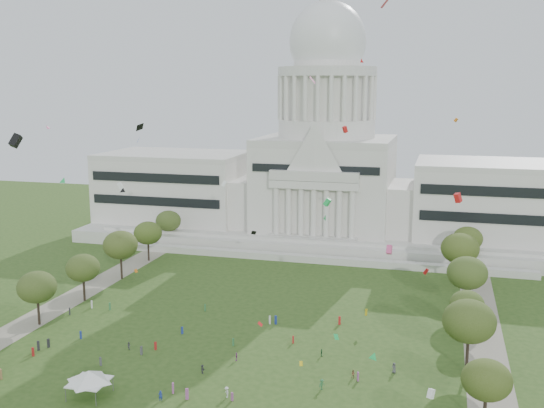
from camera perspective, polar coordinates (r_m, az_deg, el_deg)
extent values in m
plane|color=#2D4B19|center=(115.45, -6.12, -15.83)|extent=(400.00, 400.00, 0.00)
cube|color=beige|center=(220.15, 4.81, -2.44)|extent=(160.00, 60.00, 4.00)
cube|color=beige|center=(188.99, 2.97, -4.90)|extent=(130.00, 3.00, 2.00)
cube|color=beige|center=(196.17, 3.47, -3.87)|extent=(140.00, 3.00, 5.00)
cube|color=silver|center=(232.81, -8.62, 1.45)|extent=(50.00, 34.00, 22.00)
cube|color=silver|center=(213.83, 19.46, 0.16)|extent=(50.00, 34.00, 22.00)
cube|color=silver|center=(221.66, -2.17, 0.32)|extent=(12.00, 26.00, 16.00)
cube|color=silver|center=(212.07, 11.89, -0.36)|extent=(12.00, 26.00, 16.00)
cube|color=silver|center=(216.17, 4.82, 1.64)|extent=(44.00, 38.00, 28.00)
cube|color=silver|center=(196.27, 3.77, 1.70)|extent=(28.00, 3.00, 2.40)
cube|color=black|center=(217.09, -10.46, 1.27)|extent=(46.00, 0.40, 11.00)
cube|color=black|center=(196.60, 19.83, -0.13)|extent=(46.00, 0.40, 11.00)
cylinder|color=silver|center=(214.07, 4.90, 6.78)|extent=(32.00, 32.00, 6.00)
cylinder|color=silver|center=(213.66, 4.95, 9.46)|extent=(28.00, 28.00, 14.00)
cylinder|color=beige|center=(213.69, 4.98, 11.74)|extent=(32.40, 32.40, 3.00)
cylinder|color=silver|center=(213.88, 5.01, 13.21)|extent=(22.00, 22.00, 8.00)
ellipsoid|color=white|center=(214.12, 5.02, 14.28)|extent=(25.00, 25.00, 26.20)
cube|color=gray|center=(161.24, -18.37, -8.53)|extent=(8.00, 160.00, 0.04)
cube|color=gray|center=(136.38, 18.52, -12.06)|extent=(8.00, 160.00, 0.04)
ellipsoid|color=#384A16|center=(104.15, 18.69, -14.72)|extent=(7.58, 7.58, 6.20)
cylinder|color=black|center=(148.94, -20.19, -9.12)|extent=(0.56, 0.56, 5.47)
ellipsoid|color=#32471B|center=(147.16, -20.33, -6.99)|extent=(8.42, 8.42, 6.89)
cylinder|color=black|center=(123.39, 17.09, -12.88)|extent=(0.56, 0.56, 6.20)
ellipsoid|color=#334718|center=(120.99, 17.26, -10.01)|extent=(9.55, 9.55, 7.82)
cylinder|color=black|center=(161.49, -16.49, -7.41)|extent=(0.56, 0.56, 5.27)
ellipsoid|color=#34481A|center=(159.90, -16.59, -5.51)|extent=(8.12, 8.12, 6.65)
cylinder|color=black|center=(139.54, 16.98, -10.46)|extent=(0.56, 0.56, 4.56)
ellipsoid|color=#384F1D|center=(137.93, 17.08, -8.58)|extent=(7.01, 7.01, 5.74)
cylinder|color=black|center=(176.62, -13.35, -5.60)|extent=(0.56, 0.56, 6.03)
ellipsoid|color=#3A491B|center=(174.99, -13.43, -3.58)|extent=(9.29, 9.29, 7.60)
cylinder|color=black|center=(153.99, 16.98, -8.19)|extent=(0.56, 0.56, 5.97)
ellipsoid|color=#364D1D|center=(152.14, 17.11, -5.93)|extent=(9.19, 9.19, 7.52)
cylinder|color=black|center=(193.09, -11.01, -4.22)|extent=(0.56, 0.56, 5.41)
ellipsoid|color=#395117|center=(191.73, -11.07, -2.57)|extent=(8.33, 8.33, 6.81)
cylinder|color=black|center=(173.14, 16.39, -6.01)|extent=(0.56, 0.56, 6.37)
ellipsoid|color=#3F511A|center=(171.39, 16.51, -3.84)|extent=(9.82, 9.82, 8.03)
cylinder|color=black|center=(209.66, -9.23, -3.01)|extent=(0.56, 0.56, 5.32)
ellipsoid|color=#31461B|center=(208.43, -9.28, -1.50)|extent=(8.19, 8.19, 6.70)
cylinder|color=black|center=(190.63, 17.05, -4.68)|extent=(0.56, 0.56, 5.47)
ellipsoid|color=#3B4E18|center=(189.24, 17.14, -2.99)|extent=(8.42, 8.42, 6.89)
cylinder|color=#4C4C4C|center=(114.07, -18.01, -15.96)|extent=(0.12, 0.12, 2.48)
cylinder|color=#4C4C4C|center=(111.34, -15.51, -16.50)|extent=(0.12, 0.12, 2.48)
cylinder|color=#4C4C4C|center=(118.25, -16.50, -14.89)|extent=(0.12, 0.12, 2.48)
cylinder|color=#4C4C4C|center=(115.62, -14.06, -15.37)|extent=(0.12, 0.12, 2.48)
cube|color=white|center=(114.20, -16.06, -15.07)|extent=(6.10, 6.10, 0.20)
pyramid|color=white|center=(113.74, -16.08, -14.57)|extent=(8.53, 8.53, 1.99)
imported|color=#4C4C51|center=(120.75, 10.88, -14.23)|extent=(1.12, 1.01, 1.93)
imported|color=olive|center=(117.76, 7.30, -14.89)|extent=(0.81, 0.57, 1.54)
imported|color=silver|center=(110.63, -4.09, -16.48)|extent=(1.25, 1.36, 1.90)
imported|color=#994C8C|center=(123.70, -3.21, -13.50)|extent=(0.89, 1.09, 1.63)
imported|color=#4C4C51|center=(119.27, -6.25, -14.49)|extent=(1.47, 1.57, 1.67)
imported|color=navy|center=(110.94, -9.96, -16.56)|extent=(0.80, 0.71, 1.81)
imported|color=#4C4C51|center=(131.45, -12.70, -12.28)|extent=(0.86, 0.70, 1.52)
imported|color=#33723F|center=(113.19, 4.49, -15.82)|extent=(1.26, 1.38, 1.92)
imported|color=#33723F|center=(125.69, 4.46, -13.15)|extent=(0.73, 0.98, 1.48)
cube|color=#26262B|center=(135.89, -20.21, -11.83)|extent=(0.60, 0.56, 1.94)
cube|color=#994C8C|center=(109.67, -3.59, -16.85)|extent=(0.45, 0.40, 1.46)
cube|color=#B21E1E|center=(141.46, 6.07, -10.34)|extent=(0.54, 0.40, 1.84)
cube|color=#26262B|center=(136.60, -19.41, -11.68)|extent=(0.39, 0.53, 1.82)
cube|color=#33723F|center=(153.97, -14.33, -8.88)|extent=(0.36, 0.50, 1.76)
cube|color=olive|center=(125.94, -23.13, -13.85)|extent=(0.59, 0.55, 1.91)
cube|color=#33723F|center=(149.42, -6.01, -9.22)|extent=(0.35, 0.48, 1.65)
cube|color=#26262B|center=(153.32, -17.68, -9.16)|extent=(0.43, 0.51, 1.65)
cube|color=#994C8C|center=(112.93, -8.87, -15.99)|extent=(0.46, 0.57, 1.89)
cube|color=navy|center=(140.86, 0.34, -10.36)|extent=(0.59, 0.57, 1.91)
cube|color=#B21E1E|center=(131.24, 1.91, -12.06)|extent=(0.26, 0.41, 1.54)
cube|color=#994C8C|center=(116.88, 7.71, -15.07)|extent=(0.42, 0.51, 1.64)
cube|color=navy|center=(137.03, -8.06, -11.15)|extent=(0.47, 0.47, 1.55)
cube|color=#4C4C51|center=(125.61, -15.12, -13.48)|extent=(0.51, 0.47, 1.65)
cube|color=#994C8C|center=(110.72, -7.63, -16.52)|extent=(0.57, 0.43, 1.91)
cube|color=#B21E1E|center=(130.21, -10.40, -12.40)|extent=(0.40, 0.49, 1.62)
cube|color=#33723F|center=(130.17, -3.49, -12.26)|extent=(0.28, 0.43, 1.56)
cube|color=silver|center=(141.06, -0.20, -10.35)|extent=(0.51, 0.56, 1.81)
cube|color=#4C4C51|center=(128.47, -11.63, -12.74)|extent=(0.35, 0.49, 1.73)
cube|color=#B21E1E|center=(133.57, -20.64, -12.29)|extent=(0.53, 0.43, 1.75)
cube|color=navy|center=(138.97, -16.77, -11.17)|extent=(0.52, 0.46, 1.66)
cube|color=silver|center=(156.31, -15.86, -8.65)|extent=(0.46, 0.55, 1.79)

